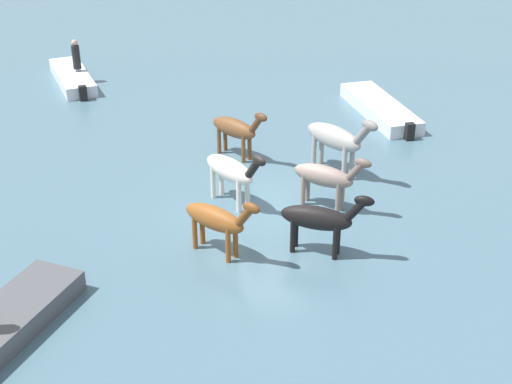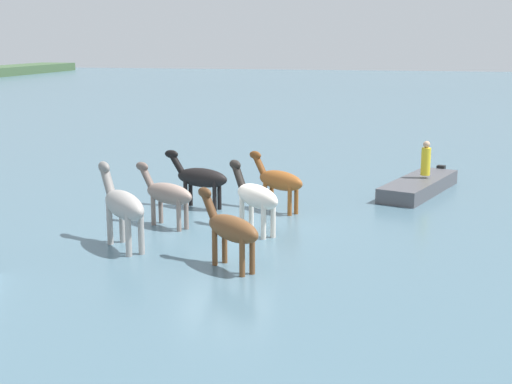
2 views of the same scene
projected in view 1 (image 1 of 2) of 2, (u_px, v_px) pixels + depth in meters
The scene contains 10 objects.
ground_plane at pixel (266, 208), 19.60m from camera, with size 198.02×198.02×0.00m, color #476675.
horse_mid_herd at pixel (326, 177), 19.18m from camera, with size 1.35×2.14×1.74m.
horse_pinto_flank at pixel (319, 219), 17.13m from camera, with size 0.97×2.28×1.77m.
horse_gray_outer at pixel (232, 171), 19.34m from camera, with size 1.98×1.94×1.87m.
horse_dun_straggler at pixel (336, 138), 21.06m from camera, with size 2.16×2.16×2.06m.
horse_lead at pixel (217, 219), 17.11m from camera, with size 1.55×2.07×1.76m.
horse_chestnut_trailing at pixel (236, 129), 22.15m from camera, with size 1.68×1.97×1.75m.
boat_dinghy_port at pixel (73, 79), 28.85m from camera, with size 4.32×2.92×0.73m.
boat_launch_far at pixel (380, 110), 25.73m from camera, with size 4.78×2.65×0.74m.
person_boatman_standing at pixel (76, 55), 28.51m from camera, with size 0.32×0.32×1.19m.
Camera 1 is at (17.14, 0.61, 9.50)m, focal length 49.83 mm.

